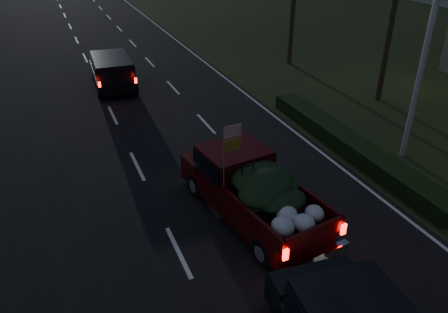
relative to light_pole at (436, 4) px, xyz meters
name	(u,v)px	position (x,y,z in m)	size (l,w,h in m)	color
ground	(178,252)	(-9.50, -2.00, -5.48)	(120.00, 120.00, 0.00)	black
road_asphalt	(178,252)	(-9.50, -2.00, -5.47)	(14.00, 120.00, 0.02)	black
hedge_row	(350,145)	(-1.70, 1.00, -5.18)	(1.00, 10.00, 0.60)	black
light_pole	(436,4)	(0.00, 0.00, 0.00)	(0.50, 0.90, 9.16)	silver
pickup_truck	(251,186)	(-6.98, -1.23, -4.43)	(2.79, 5.58, 2.80)	#3A0709
lead_suv	(112,69)	(-8.75, 11.81, -4.48)	(2.12, 4.67, 1.32)	black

